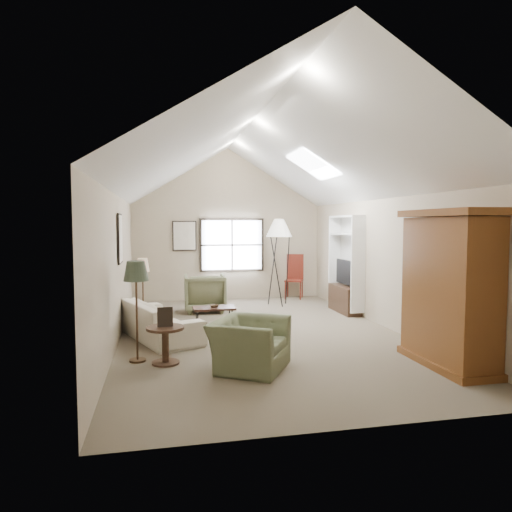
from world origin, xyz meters
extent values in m
cube|color=#6C634D|center=(0.00, 0.00, 0.00)|extent=(5.00, 8.00, 0.01)
cube|color=tan|center=(0.00, 4.00, 1.25)|extent=(5.00, 0.01, 2.50)
cube|color=tan|center=(0.00, -4.00, 1.25)|extent=(5.00, 0.01, 2.50)
cube|color=tan|center=(-2.50, 0.00, 1.25)|extent=(0.01, 8.00, 2.50)
cube|color=tan|center=(2.50, 0.00, 1.25)|extent=(0.01, 8.00, 2.50)
cube|color=black|center=(0.10, 3.96, 1.45)|extent=(1.72, 0.08, 1.42)
cube|color=black|center=(-2.47, 0.30, 1.75)|extent=(0.68, 0.04, 0.88)
cube|color=black|center=(-1.15, 3.97, 1.70)|extent=(0.62, 0.04, 0.78)
cube|color=brown|center=(2.18, -2.40, 1.10)|extent=(0.60, 1.50, 2.20)
cube|color=white|center=(2.34, 1.60, 1.15)|extent=(0.32, 1.30, 2.10)
cube|color=#382316|center=(2.32, 1.60, 0.30)|extent=(0.34, 1.18, 0.60)
cube|color=black|center=(2.32, 1.60, 0.92)|extent=(0.05, 0.90, 0.55)
imported|color=silver|center=(-1.83, 0.12, 0.31)|extent=(1.57, 2.31, 0.63)
imported|color=#64704E|center=(-0.59, -1.94, 0.34)|extent=(1.34, 1.38, 0.69)
imported|color=#686E4D|center=(-0.79, 2.35, 0.43)|extent=(0.96, 0.98, 0.86)
cube|color=#311B14|center=(-0.78, 0.63, 0.20)|extent=(0.80, 0.45, 0.41)
imported|color=#3C2A18|center=(-0.78, 0.63, 0.43)|extent=(0.19, 0.19, 0.05)
cylinder|color=#362216|center=(-1.73, -1.48, 0.27)|extent=(0.70, 0.70, 0.54)
cube|color=maroon|center=(1.75, 3.70, 0.59)|extent=(0.61, 0.61, 1.19)
camera|label=1|loc=(-1.79, -8.04, 2.00)|focal=32.00mm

